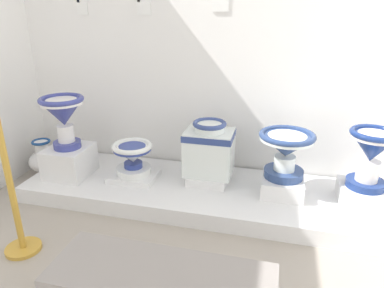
{
  "coord_description": "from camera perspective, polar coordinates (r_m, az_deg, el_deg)",
  "views": [
    {
      "loc": [
        2.27,
        -0.35,
        1.47
      ],
      "look_at": [
        1.64,
        2.1,
        0.48
      ],
      "focal_mm": 33.06,
      "sensor_mm": 36.0,
      "label": 1
    }
  ],
  "objects": [
    {
      "name": "antique_toilet_pale_glazed",
      "position": [
        2.69,
        14.93,
        -0.57
      ],
      "size": [
        0.41,
        0.41,
        0.35
      ],
      "color": "navy",
      "rests_on": "plinth_block_pale_glazed"
    },
    {
      "name": "plinth_block_central_ornate",
      "position": [
        3.15,
        -19.14,
        -2.61
      ],
      "size": [
        0.33,
        0.37,
        0.25
      ],
      "primitive_type": "cube",
      "color": "white",
      "rests_on": "display_platform"
    },
    {
      "name": "plinth_block_rightmost",
      "position": [
        2.91,
        2.69,
        -5.31
      ],
      "size": [
        0.31,
        0.33,
        0.07
      ],
      "primitive_type": "cube",
      "color": "white",
      "rests_on": "display_platform"
    },
    {
      "name": "info_placard_first",
      "position": [
        3.35,
        -17.32,
        20.49
      ],
      "size": [
        0.1,
        0.01,
        0.14
      ],
      "color": "white"
    },
    {
      "name": "antique_toilet_central_ornate",
      "position": [
        3.02,
        -20.09,
        4.65
      ],
      "size": [
        0.35,
        0.35,
        0.43
      ],
      "color": "#3A4292",
      "rests_on": "plinth_block_central_ornate"
    },
    {
      "name": "decorative_vase_spare",
      "position": [
        3.54,
        -22.79,
        -2.32
      ],
      "size": [
        0.27,
        0.27,
        0.33
      ],
      "color": "navy",
      "rests_on": "ground_plane"
    },
    {
      "name": "plinth_block_slender_white",
      "position": [
        2.87,
        25.85,
        -7.36
      ],
      "size": [
        0.33,
        0.32,
        0.13
      ],
      "primitive_type": "cube",
      "color": "white",
      "rests_on": "display_platform"
    },
    {
      "name": "plinth_block_pale_glazed",
      "position": [
        2.81,
        14.35,
        -6.32
      ],
      "size": [
        0.31,
        0.36,
        0.13
      ],
      "primitive_type": "cube",
      "color": "white",
      "rests_on": "display_platform"
    },
    {
      "name": "display_platform",
      "position": [
        2.88,
        2.07,
        -7.88
      ],
      "size": [
        2.9,
        0.83,
        0.13
      ],
      "primitive_type": "cube",
      "color": "white",
      "rests_on": "ground_plane"
    },
    {
      "name": "antique_toilet_rightmost",
      "position": [
        2.81,
        2.78,
        -0.58
      ],
      "size": [
        0.38,
        0.3,
        0.44
      ],
      "color": "white",
      "rests_on": "plinth_block_rightmost"
    },
    {
      "name": "plinth_block_squat_floral",
      "position": [
        2.99,
        -9.33,
        -5.1
      ],
      "size": [
        0.38,
        0.3,
        0.05
      ],
      "primitive_type": "cube",
      "color": "white",
      "rests_on": "display_platform"
    },
    {
      "name": "info_placard_third",
      "position": [
        2.93,
        4.62,
        22.04
      ],
      "size": [
        0.13,
        0.01,
        0.16
      ],
      "color": "white"
    },
    {
      "name": "antique_toilet_squat_floral",
      "position": [
        2.91,
        -9.54,
        -1.81
      ],
      "size": [
        0.33,
        0.33,
        0.27
      ],
      "color": "white",
      "rests_on": "plinth_block_squat_floral"
    },
    {
      "name": "info_placard_second",
      "position": [
        3.1,
        -7.84,
        21.23
      ],
      "size": [
        0.12,
        0.01,
        0.14
      ],
      "color": "white"
    },
    {
      "name": "antique_toilet_slender_white",
      "position": [
        2.73,
        26.99,
        -1.0
      ],
      "size": [
        0.33,
        0.33,
        0.43
      ],
      "color": "navy",
      "rests_on": "plinth_block_slender_white"
    },
    {
      "name": "stanchion_post_near_left",
      "position": [
        2.44,
        -26.79,
        -8.45
      ],
      "size": [
        0.22,
        0.22,
        1.04
      ],
      "color": "gold",
      "rests_on": "ground_plane"
    }
  ]
}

